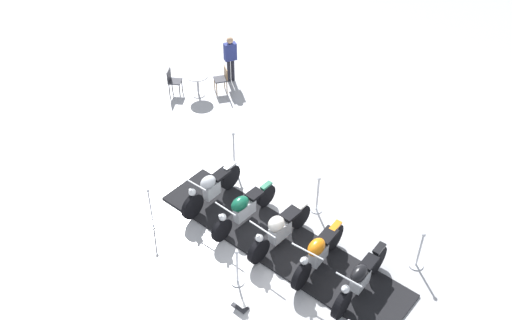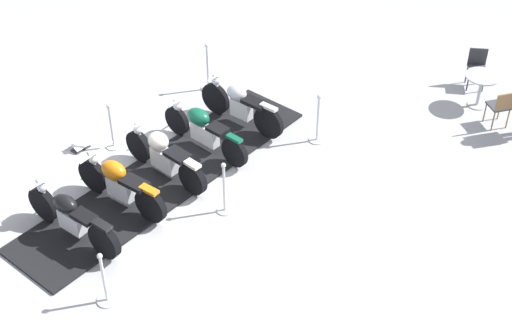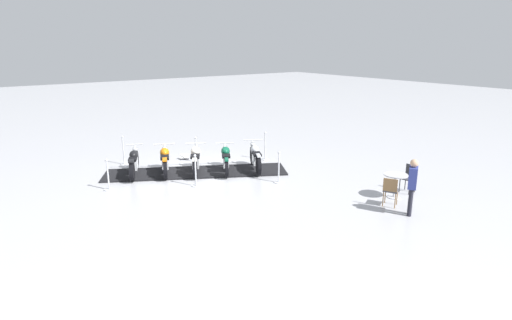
{
  "view_description": "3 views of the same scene",
  "coord_description": "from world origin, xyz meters",
  "px_view_note": "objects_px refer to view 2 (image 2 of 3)",
  "views": [
    {
      "loc": [
        -1.38,
        9.19,
        10.18
      ],
      "look_at": [
        0.93,
        -1.67,
        1.1
      ],
      "focal_mm": 39.98,
      "sensor_mm": 36.0,
      "label": 1
    },
    {
      "loc": [
        -10.68,
        -4.0,
        9.25
      ],
      "look_at": [
        0.14,
        -1.73,
        0.58
      ],
      "focal_mm": 53.26,
      "sensor_mm": 36.0,
      "label": 2
    },
    {
      "loc": [
        -6.93,
        -13.35,
        4.64
      ],
      "look_at": [
        1.41,
        -1.82,
        0.67
      ],
      "focal_mm": 29.62,
      "sensor_mm": 36.0,
      "label": 3
    }
  ],
  "objects_px": {
    "motorcycle_copper": "(119,183)",
    "info_placard": "(80,146)",
    "motorcycle_black": "(71,216)",
    "stanchion_right_mid": "(112,133)",
    "stanchion_left_mid": "(224,195)",
    "cafe_chair_near_table": "(501,106)",
    "motorcycle_chrome": "(240,104)",
    "stanchion_right_front": "(208,75)",
    "cafe_chair_across_table": "(477,66)",
    "stanchion_left_rear": "(105,287)",
    "stanchion_left_front": "(318,126)",
    "motorcycle_cream": "(164,155)",
    "motorcycle_forest": "(203,129)",
    "cafe_table": "(481,83)"
  },
  "relations": [
    {
      "from": "motorcycle_forest",
      "to": "stanchion_right_front",
      "type": "distance_m",
      "value": 2.25
    },
    {
      "from": "cafe_chair_near_table",
      "to": "cafe_chair_across_table",
      "type": "xyz_separation_m",
      "value": [
        1.54,
        0.44,
        -0.01
      ]
    },
    {
      "from": "motorcycle_chrome",
      "to": "motorcycle_forest",
      "type": "height_order",
      "value": "motorcycle_chrome"
    },
    {
      "from": "motorcycle_black",
      "to": "stanchion_right_front",
      "type": "height_order",
      "value": "stanchion_right_front"
    },
    {
      "from": "cafe_table",
      "to": "stanchion_left_front",
      "type": "bearing_deg",
      "value": 121.62
    },
    {
      "from": "motorcycle_cream",
      "to": "motorcycle_copper",
      "type": "xyz_separation_m",
      "value": [
        -0.98,
        0.52,
        0.02
      ]
    },
    {
      "from": "stanchion_right_front",
      "to": "cafe_chair_near_table",
      "type": "distance_m",
      "value": 6.27
    },
    {
      "from": "motorcycle_forest",
      "to": "cafe_chair_near_table",
      "type": "relative_size",
      "value": 2.24
    },
    {
      "from": "motorcycle_cream",
      "to": "info_placard",
      "type": "bearing_deg",
      "value": 16.25
    },
    {
      "from": "motorcycle_chrome",
      "to": "motorcycle_forest",
      "type": "bearing_deg",
      "value": 87.35
    },
    {
      "from": "motorcycle_cream",
      "to": "stanchion_left_front",
      "type": "xyz_separation_m",
      "value": [
        1.75,
        -2.68,
        -0.15
      ]
    },
    {
      "from": "stanchion_left_mid",
      "to": "stanchion_left_front",
      "type": "relative_size",
      "value": 0.99
    },
    {
      "from": "motorcycle_forest",
      "to": "stanchion_left_mid",
      "type": "relative_size",
      "value": 1.79
    },
    {
      "from": "motorcycle_chrome",
      "to": "motorcycle_forest",
      "type": "distance_m",
      "value": 1.1
    },
    {
      "from": "motorcycle_forest",
      "to": "info_placard",
      "type": "bearing_deg",
      "value": 41.23
    },
    {
      "from": "motorcycle_copper",
      "to": "cafe_chair_near_table",
      "type": "xyz_separation_m",
      "value": [
        3.99,
        -6.81,
        -0.0
      ]
    },
    {
      "from": "motorcycle_forest",
      "to": "stanchion_left_front",
      "type": "height_order",
      "value": "stanchion_left_front"
    },
    {
      "from": "info_placard",
      "to": "cafe_chair_across_table",
      "type": "distance_m",
      "value": 8.79
    },
    {
      "from": "motorcycle_chrome",
      "to": "stanchion_right_front",
      "type": "xyz_separation_m",
      "value": [
        1.23,
        1.02,
        -0.17
      ]
    },
    {
      "from": "motorcycle_black",
      "to": "stanchion_right_mid",
      "type": "relative_size",
      "value": 1.98
    },
    {
      "from": "stanchion_right_mid",
      "to": "cafe_chair_across_table",
      "type": "relative_size",
      "value": 1.17
    },
    {
      "from": "stanchion_left_front",
      "to": "stanchion_right_front",
      "type": "bearing_deg",
      "value": 61.77
    },
    {
      "from": "stanchion_left_front",
      "to": "cafe_chair_near_table",
      "type": "relative_size",
      "value": 1.26
    },
    {
      "from": "motorcycle_black",
      "to": "cafe_table",
      "type": "height_order",
      "value": "motorcycle_black"
    },
    {
      "from": "stanchion_left_mid",
      "to": "stanchion_left_front",
      "type": "height_order",
      "value": "stanchion_left_front"
    },
    {
      "from": "stanchion_left_front",
      "to": "cafe_chair_near_table",
      "type": "bearing_deg",
      "value": -70.69
    },
    {
      "from": "motorcycle_cream",
      "to": "motorcycle_forest",
      "type": "bearing_deg",
      "value": -86.85
    },
    {
      "from": "motorcycle_forest",
      "to": "cafe_chair_near_table",
      "type": "xyz_separation_m",
      "value": [
        2.03,
        -5.79,
        0.01
      ]
    },
    {
      "from": "motorcycle_copper",
      "to": "stanchion_right_mid",
      "type": "bearing_deg",
      "value": -40.86
    },
    {
      "from": "info_placard",
      "to": "cafe_table",
      "type": "xyz_separation_m",
      "value": [
        3.25,
        -7.85,
        0.5
      ]
    },
    {
      "from": "stanchion_left_rear",
      "to": "stanchion_right_mid",
      "type": "xyz_separation_m",
      "value": [
        3.9,
        1.33,
        0.02
      ]
    },
    {
      "from": "cafe_chair_across_table",
      "to": "motorcycle_forest",
      "type": "bearing_deg",
      "value": -61.07
    },
    {
      "from": "motorcycle_forest",
      "to": "stanchion_left_rear",
      "type": "distance_m",
      "value": 4.22
    },
    {
      "from": "stanchion_left_rear",
      "to": "stanchion_left_front",
      "type": "distance_m",
      "value": 5.62
    },
    {
      "from": "stanchion_right_front",
      "to": "cafe_chair_across_table",
      "type": "xyz_separation_m",
      "value": [
        1.38,
        -5.82,
        0.15
      ]
    },
    {
      "from": "motorcycle_black",
      "to": "stanchion_right_front",
      "type": "distance_m",
      "value": 5.23
    },
    {
      "from": "motorcycle_forest",
      "to": "motorcycle_chrome",
      "type": "bearing_deg",
      "value": -89.63
    },
    {
      "from": "stanchion_left_mid",
      "to": "info_placard",
      "type": "bearing_deg",
      "value": 69.71
    },
    {
      "from": "stanchion_right_mid",
      "to": "cafe_chair_near_table",
      "type": "height_order",
      "value": "stanchion_right_mid"
    },
    {
      "from": "motorcycle_chrome",
      "to": "motorcycle_copper",
      "type": "relative_size",
      "value": 0.99
    },
    {
      "from": "stanchion_left_mid",
      "to": "cafe_chair_near_table",
      "type": "xyz_separation_m",
      "value": [
        3.74,
        -4.94,
        0.14
      ]
    },
    {
      "from": "stanchion_right_mid",
      "to": "info_placard",
      "type": "relative_size",
      "value": 2.48
    },
    {
      "from": "stanchion_left_rear",
      "to": "motorcycle_cream",
      "type": "bearing_deg",
      "value": 0.47
    },
    {
      "from": "motorcycle_chrome",
      "to": "cafe_chair_across_table",
      "type": "bearing_deg",
      "value": -124.66
    },
    {
      "from": "info_placard",
      "to": "cafe_chair_across_table",
      "type": "height_order",
      "value": "cafe_chair_across_table"
    },
    {
      "from": "info_placard",
      "to": "cafe_chair_across_table",
      "type": "xyz_separation_m",
      "value": [
        4.06,
        -7.78,
        0.45
      ]
    },
    {
      "from": "motorcycle_cream",
      "to": "cafe_chair_near_table",
      "type": "xyz_separation_m",
      "value": [
        3.01,
        -6.29,
        0.01
      ]
    },
    {
      "from": "motorcycle_copper",
      "to": "info_placard",
      "type": "xyz_separation_m",
      "value": [
        1.46,
        1.42,
        -0.46
      ]
    },
    {
      "from": "motorcycle_chrome",
      "to": "cafe_table",
      "type": "xyz_separation_m",
      "value": [
        1.8,
        -4.87,
        0.03
      ]
    },
    {
      "from": "motorcycle_black",
      "to": "stanchion_left_rear",
      "type": "distance_m",
      "value": 1.66
    }
  ]
}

